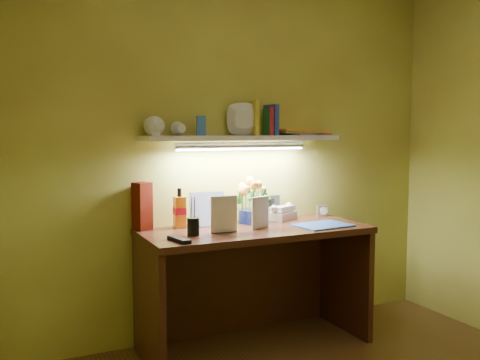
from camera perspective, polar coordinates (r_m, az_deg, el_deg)
name	(u,v)px	position (r m, az deg, el deg)	size (l,w,h in m)	color
desk	(255,287)	(3.39, 1.62, -11.36)	(1.40, 0.60, 0.75)	#38180F
flower_bouquet	(252,199)	(3.45, 1.28, -2.08)	(0.19, 0.19, 0.31)	#0D143B
telephone	(282,212)	(3.59, 4.45, -3.40)	(0.18, 0.13, 0.11)	beige
desk_clock	(322,211)	(3.78, 8.77, -3.25)	(0.07, 0.04, 0.07)	silver
whisky_bottle	(180,208)	(3.30, -6.46, -2.99)	(0.07, 0.07, 0.25)	#C75D0D
whisky_box	(142,206)	(3.27, -10.39, -2.76)	(0.09, 0.09, 0.29)	#551004
pen_cup	(193,220)	(3.07, -5.02, -4.32)	(0.07, 0.07, 0.17)	black
art_card	(207,209)	(3.35, -3.54, -3.11)	(0.21, 0.04, 0.21)	white
tv_remote	(179,239)	(2.93, -6.52, -6.31)	(0.05, 0.18, 0.02)	black
blue_folder	(323,225)	(3.40, 8.82, -4.79)	(0.33, 0.24, 0.01)	blue
desk_book_a	(211,215)	(3.11, -3.13, -3.73)	(0.16, 0.02, 0.22)	white
desk_book_b	(252,214)	(3.21, 1.34, -3.62)	(0.14, 0.01, 0.20)	white
wall_shelf	(247,132)	(3.43, 0.79, 5.09)	(1.32, 0.33, 0.26)	white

